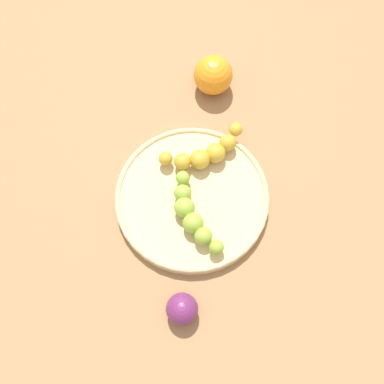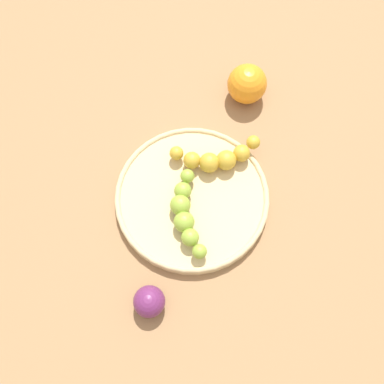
{
  "view_description": "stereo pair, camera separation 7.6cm",
  "coord_description": "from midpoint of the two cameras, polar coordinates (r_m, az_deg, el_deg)",
  "views": [
    {
      "loc": [
        0.25,
        0.11,
        0.75
      ],
      "look_at": [
        0.0,
        0.0,
        0.04
      ],
      "focal_mm": 41.17,
      "sensor_mm": 36.0,
      "label": 1
    },
    {
      "loc": [
        0.21,
        0.18,
        0.75
      ],
      "look_at": [
        0.0,
        0.0,
        0.04
      ],
      "focal_mm": 41.17,
      "sensor_mm": 36.0,
      "label": 2
    }
  ],
  "objects": [
    {
      "name": "banana_spotted",
      "position": [
        0.79,
        6.0,
        4.12
      ],
      "size": [
        0.13,
        0.12,
        0.04
      ],
      "rotation": [
        0.0,
        0.0,
        0.86
      ],
      "color": "gold",
      "rests_on": "fruit_bowl"
    },
    {
      "name": "banana_green",
      "position": [
        0.75,
        2.08,
        -3.19
      ],
      "size": [
        0.12,
        0.13,
        0.04
      ],
      "rotation": [
        0.0,
        0.0,
        5.56
      ],
      "color": "#8CAD38",
      "rests_on": "fruit_bowl"
    },
    {
      "name": "fruit_bowl",
      "position": [
        0.78,
        2.75,
        -1.04
      ],
      "size": [
        0.27,
        0.27,
        0.02
      ],
      "color": "#D1B784",
      "rests_on": "ground_plane"
    },
    {
      "name": "ground_plane",
      "position": [
        0.8,
        2.71,
        -1.34
      ],
      "size": [
        2.4,
        2.4,
        0.0
      ],
      "primitive_type": "plane",
      "color": "#936D47"
    },
    {
      "name": "plum_purple",
      "position": [
        0.73,
        -2.53,
        -14.39
      ],
      "size": [
        0.05,
        0.05,
        0.05
      ],
      "primitive_type": "sphere",
      "color": "#662659",
      "rests_on": "ground_plane"
    },
    {
      "name": "orange_fruit",
      "position": [
        0.88,
        9.68,
        13.36
      ],
      "size": [
        0.08,
        0.08,
        0.08
      ],
      "primitive_type": "sphere",
      "color": "orange",
      "rests_on": "ground_plane"
    }
  ]
}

